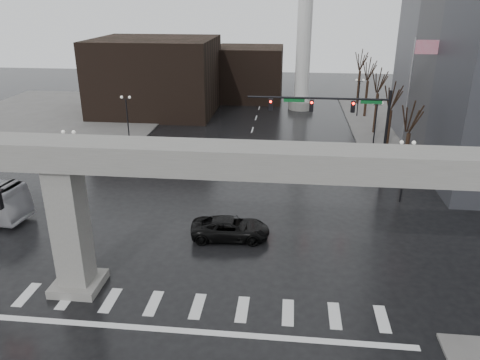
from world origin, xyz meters
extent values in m
plane|color=black|center=(0.00, 0.00, 0.00)|extent=(160.00, 160.00, 0.00)
cube|color=slate|center=(26.00, 36.00, 0.07)|extent=(28.00, 36.00, 0.15)
cube|color=slate|center=(-26.00, 36.00, 0.07)|extent=(28.00, 36.00, 0.15)
cube|color=gray|center=(0.00, 0.00, 8.00)|extent=(48.00, 2.20, 1.40)
cube|color=gray|center=(-7.00, 0.00, 3.65)|extent=(1.60, 1.60, 7.30)
cube|color=gray|center=(-7.00, 0.00, 0.25)|extent=(2.60, 2.60, 0.50)
cube|color=black|center=(-14.00, 42.00, 5.00)|extent=(16.00, 14.00, 10.00)
cube|color=black|center=(-2.00, 52.00, 4.00)|extent=(10.00, 10.00, 8.00)
cylinder|color=gray|center=(6.00, 46.00, 0.60)|extent=(3.60, 3.60, 1.20)
cylinder|color=black|center=(12.80, 18.80, 4.00)|extent=(0.24, 0.24, 8.00)
cylinder|color=black|center=(6.80, 18.80, 7.20)|extent=(12.00, 0.18, 0.18)
cube|color=black|center=(9.80, 18.80, 6.55)|extent=(0.35, 0.30, 1.00)
cube|color=black|center=(6.30, 18.80, 6.55)|extent=(0.35, 0.30, 1.00)
cube|color=black|center=(2.80, 18.80, 6.55)|extent=(0.35, 0.30, 1.00)
sphere|color=#FF0C05|center=(9.80, 18.62, 6.85)|extent=(0.20, 0.20, 0.20)
cube|color=#0C5724|center=(11.30, 18.80, 7.00)|extent=(1.80, 0.05, 0.35)
cube|color=#0C5724|center=(4.80, 18.80, 7.00)|extent=(1.80, 0.05, 0.35)
cylinder|color=silver|center=(15.00, 22.00, 6.00)|extent=(0.12, 0.12, 12.00)
cube|color=red|center=(16.00, 22.00, 11.20)|extent=(2.00, 0.03, 1.20)
cylinder|color=black|center=(13.50, 14.00, 2.40)|extent=(0.14, 0.14, 4.80)
cube|color=black|center=(13.50, 14.00, 4.75)|extent=(0.90, 0.06, 0.06)
sphere|color=silver|center=(13.05, 14.00, 4.95)|extent=(0.32, 0.32, 0.32)
sphere|color=silver|center=(13.95, 14.00, 4.95)|extent=(0.32, 0.32, 0.32)
cylinder|color=black|center=(13.50, 28.00, 2.40)|extent=(0.14, 0.14, 4.80)
cube|color=black|center=(13.50, 28.00, 4.75)|extent=(0.90, 0.06, 0.06)
sphere|color=silver|center=(13.05, 28.00, 4.95)|extent=(0.32, 0.32, 0.32)
sphere|color=silver|center=(13.95, 28.00, 4.95)|extent=(0.32, 0.32, 0.32)
cylinder|color=black|center=(13.50, 42.00, 2.40)|extent=(0.14, 0.14, 4.80)
cube|color=black|center=(13.50, 42.00, 4.75)|extent=(0.90, 0.06, 0.06)
sphere|color=silver|center=(13.05, 42.00, 4.95)|extent=(0.32, 0.32, 0.32)
sphere|color=silver|center=(13.95, 42.00, 4.95)|extent=(0.32, 0.32, 0.32)
cylinder|color=black|center=(-13.50, 14.00, 2.40)|extent=(0.14, 0.14, 4.80)
cube|color=black|center=(-13.50, 14.00, 4.75)|extent=(0.90, 0.06, 0.06)
sphere|color=silver|center=(-13.95, 14.00, 4.95)|extent=(0.32, 0.32, 0.32)
sphere|color=silver|center=(-13.05, 14.00, 4.95)|extent=(0.32, 0.32, 0.32)
cylinder|color=black|center=(-13.50, 28.00, 2.40)|extent=(0.14, 0.14, 4.80)
cube|color=black|center=(-13.50, 28.00, 4.75)|extent=(0.90, 0.06, 0.06)
sphere|color=silver|center=(-13.95, 28.00, 4.95)|extent=(0.32, 0.32, 0.32)
sphere|color=silver|center=(-13.05, 28.00, 4.95)|extent=(0.32, 0.32, 0.32)
cylinder|color=black|center=(-13.50, 42.00, 2.40)|extent=(0.14, 0.14, 4.80)
cube|color=black|center=(-13.50, 42.00, 4.75)|extent=(0.90, 0.06, 0.06)
sphere|color=silver|center=(-13.95, 42.00, 4.95)|extent=(0.32, 0.32, 0.32)
sphere|color=silver|center=(-13.05, 42.00, 4.95)|extent=(0.32, 0.32, 0.32)
cylinder|color=black|center=(14.50, 18.00, 2.27)|extent=(0.34, 0.34, 4.55)
cylinder|color=black|center=(14.50, 18.00, 6.01)|extent=(0.12, 1.52, 2.98)
cylinder|color=black|center=(15.00, 18.25, 5.78)|extent=(0.83, 1.14, 2.51)
cylinder|color=black|center=(14.50, 26.00, 2.33)|extent=(0.34, 0.34, 4.66)
cylinder|color=black|center=(14.50, 26.00, 6.15)|extent=(0.12, 1.55, 3.05)
cylinder|color=black|center=(15.00, 26.25, 5.91)|extent=(0.85, 1.16, 2.57)
cylinder|color=black|center=(14.50, 34.00, 2.38)|extent=(0.34, 0.34, 4.76)
cylinder|color=black|center=(14.50, 34.00, 6.29)|extent=(0.12, 1.59, 3.11)
cylinder|color=black|center=(15.00, 34.25, 6.05)|extent=(0.86, 1.18, 2.62)
cylinder|color=black|center=(14.50, 42.00, 2.43)|extent=(0.34, 0.34, 4.87)
cylinder|color=black|center=(14.50, 42.00, 6.43)|extent=(0.12, 1.62, 3.18)
cylinder|color=black|center=(15.00, 42.25, 6.18)|extent=(0.88, 1.20, 2.68)
cylinder|color=black|center=(14.50, 50.00, 2.48)|extent=(0.34, 0.34, 4.97)
cylinder|color=black|center=(14.50, 50.00, 6.57)|extent=(0.12, 1.65, 3.25)
cylinder|color=black|center=(15.00, 50.25, 6.31)|extent=(0.89, 1.23, 2.74)
imported|color=black|center=(0.79, 6.63, 0.73)|extent=(5.47, 2.86, 1.47)
imported|color=black|center=(-1.46, 22.38, 0.72)|extent=(2.43, 4.46, 1.44)
camera|label=1|loc=(4.48, -21.25, 15.46)|focal=35.00mm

